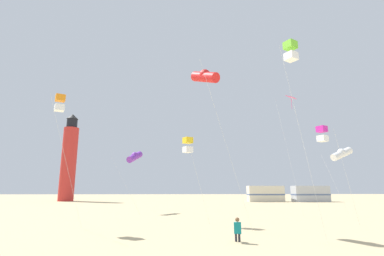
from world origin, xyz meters
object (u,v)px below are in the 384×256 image
object	(u,v)px
kite_box_orange	(60,103)
kite_box_lime	(291,51)
kite_tube_scarlet	(205,76)
kite_box_magenta	(322,134)
kite_box_gold	(188,145)
kite_diamond_rainbow	(291,102)
rv_van_silver	(310,194)
lighthouse_distant	(69,159)
kite_tube_white	(341,154)
rv_van_cream	(265,194)
kite_flyer_standing	(238,229)
kite_tube_violet	(135,157)

from	to	relation	value
kite_box_orange	kite_box_lime	bearing A→B (deg)	-16.25
kite_tube_scarlet	kite_box_magenta	xyz separation A→B (m)	(8.73, 1.79, -3.59)
kite_tube_scarlet	kite_box_gold	xyz separation A→B (m)	(-1.08, 2.83, -4.32)
kite_diamond_rainbow	rv_van_silver	xyz separation A→B (m)	(12.84, 25.59, -9.35)
lighthouse_distant	kite_box_orange	bearing A→B (deg)	-70.53
kite_box_orange	kite_tube_white	distance (m)	25.58
kite_box_lime	kite_tube_scarlet	world-z (taller)	kite_box_lime
kite_box_magenta	rv_van_cream	distance (m)	33.50
kite_box_lime	kite_box_magenta	xyz separation A→B (m)	(4.06, 5.15, -3.86)
kite_flyer_standing	kite_tube_scarlet	distance (m)	10.28
kite_box_lime	kite_flyer_standing	bearing A→B (deg)	-168.65
kite_box_lime	kite_tube_violet	xyz separation A→B (m)	(-11.23, 16.36, -4.43)
kite_tube_white	kite_box_magenta	size ratio (longest dim) A/B	0.93
kite_flyer_standing	lighthouse_distant	xyz separation A→B (m)	(-24.12, 41.95, 7.22)
rv_van_cream	kite_box_lime	bearing A→B (deg)	-103.63
kite_box_magenta	kite_tube_white	bearing A→B (deg)	52.83
kite_box_gold	rv_van_silver	size ratio (longest dim) A/B	0.95
kite_box_orange	kite_tube_white	size ratio (longest dim) A/B	1.35
kite_box_gold	rv_van_cream	xyz separation A→B (m)	(15.07, 31.66, -4.27)
kite_tube_scarlet	lighthouse_distant	size ratio (longest dim) A/B	0.64
kite_box_lime	rv_van_cream	xyz separation A→B (m)	(9.33, 37.85, -8.87)
rv_van_cream	kite_box_orange	bearing A→B (deg)	-125.24
kite_box_orange	kite_diamond_rainbow	distance (m)	20.61
kite_box_lime	lighthouse_distant	size ratio (longest dim) A/B	0.65
rv_van_silver	kite_diamond_rainbow	bearing A→B (deg)	-120.12
kite_tube_white	rv_van_cream	size ratio (longest dim) A/B	1.01
kite_tube_white	kite_box_magenta	bearing A→B (deg)	-127.17
kite_box_orange	kite_tube_violet	distance (m)	12.79
kite_box_lime	rv_van_silver	size ratio (longest dim) A/B	1.65
kite_tube_violet	kite_box_lime	bearing A→B (deg)	-55.54
kite_box_lime	kite_diamond_rainbow	size ratio (longest dim) A/B	0.95
kite_tube_white	kite_box_magenta	world-z (taller)	kite_box_magenta
lighthouse_distant	kite_diamond_rainbow	bearing A→B (deg)	-42.70
kite_box_gold	kite_tube_violet	bearing A→B (deg)	118.32
kite_tube_white	rv_van_cream	xyz separation A→B (m)	(-0.21, 25.48, -4.42)
kite_box_magenta	rv_van_silver	bearing A→B (deg)	67.43
kite_box_lime	rv_van_cream	world-z (taller)	kite_box_lime
kite_tube_violet	kite_box_gold	xyz separation A→B (m)	(5.48, -10.17, -0.17)
kite_diamond_rainbow	kite_box_gold	xyz separation A→B (m)	(-10.26, -5.35, -5.08)
lighthouse_distant	kite_flyer_standing	bearing A→B (deg)	-60.10
kite_tube_violet	kite_box_magenta	size ratio (longest dim) A/B	0.94
kite_box_magenta	kite_box_lime	bearing A→B (deg)	-128.28
kite_flyer_standing	kite_box_lime	size ratio (longest dim) A/B	0.11
kite_box_magenta	rv_van_silver	size ratio (longest dim) A/B	1.06
kite_tube_violet	rv_van_silver	world-z (taller)	kite_tube_violet
kite_box_lime	kite_box_magenta	world-z (taller)	kite_box_lime
kite_tube_white	kite_tube_scarlet	size ratio (longest dim) A/B	0.61
kite_box_magenta	lighthouse_distant	size ratio (longest dim) A/B	0.42
kite_tube_violet	kite_diamond_rainbow	size ratio (longest dim) A/B	0.57
kite_flyer_standing	kite_box_magenta	world-z (taller)	kite_box_magenta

